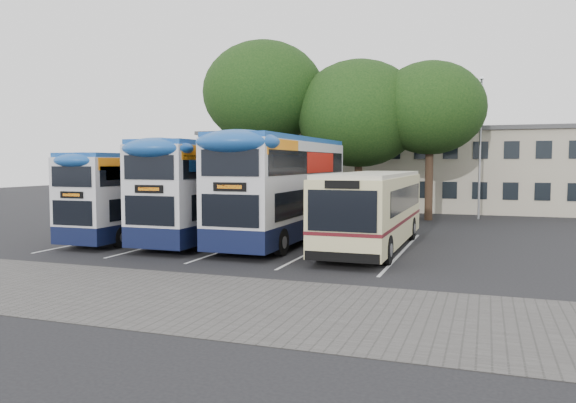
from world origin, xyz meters
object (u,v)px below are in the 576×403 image
Objects in this scene: lamp_post at (480,140)px; bus_dd_left at (142,192)px; tree_left at (264,93)px; tree_mid at (359,114)px; tree_right at (430,108)px; bus_single at (373,205)px; bus_dd_mid at (215,187)px; bus_dd_right at (284,185)px.

lamp_post is 0.93× the size of bus_dd_left.
bus_dd_left is at bearing -96.56° from tree_left.
tree_mid reaches higher than lamp_post.
tree_right is 0.92× the size of bus_single.
tree_right is at bearing -150.33° from lamp_post.
bus_dd_mid is at bearing -79.29° from tree_left.
bus_dd_mid is (2.22, -11.75, -5.82)m from tree_left.
tree_mid is 12.85m from bus_dd_right.
tree_mid is at bearing -179.34° from tree_right.
bus_single is at bearing -7.73° from bus_dd_right.
tree_left reaches higher than bus_dd_mid.
tree_mid is at bearing 71.35° from bus_dd_mid.
lamp_post is at bearing 9.96° from tree_left.
bus_dd_mid reaches higher than bus_dd_left.
bus_dd_mid is 3.40m from bus_dd_right.
tree_left is at bearing -173.87° from tree_mid.
bus_dd_left is at bearing -178.28° from bus_single.
lamp_post is 0.91× the size of tree_right.
lamp_post is 21.52m from bus_dd_left.
tree_left is 1.15× the size of tree_mid.
tree_mid reaches higher than bus_dd_left.
bus_single is (-4.09, -14.46, -3.26)m from lamp_post.
tree_mid is 1.03× the size of tree_right.
tree_right is 13.82m from bus_single.
bus_dd_right reaches higher than bus_single.
tree_mid is at bearing -166.83° from lamp_post.
lamp_post is 18.58m from bus_dd_mid.
tree_mid is at bearing 105.12° from bus_single.
bus_dd_left is at bearing -170.61° from bus_dd_mid.
tree_left is 1.22× the size of bus_dd_left.
bus_single is at bearing 1.72° from bus_dd_left.
tree_right is at bearing 46.64° from bus_dd_left.
tree_left is 1.19× the size of tree_right.
tree_right is 0.91× the size of bus_dd_mid.
lamp_post is at bearing 59.02° from bus_dd_right.
lamp_post reaches higher than bus_dd_mid.
bus_dd_left is at bearing -136.07° from lamp_post.
lamp_post is 7.91m from tree_mid.
tree_right reaches higher than bus_dd_left.
tree_left reaches higher than tree_mid.
tree_mid is 13.82m from bus_dd_mid.
lamp_post reaches higher than bus_dd_right.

